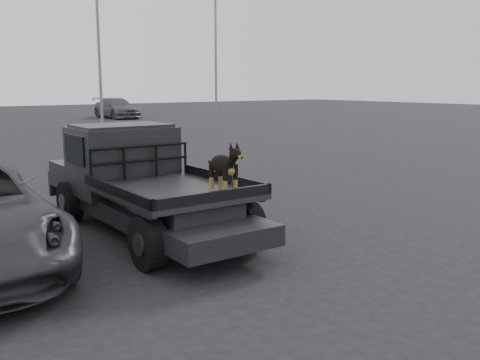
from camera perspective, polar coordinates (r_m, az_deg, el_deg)
ground at (r=8.01m, az=-3.88°, el=-8.12°), size 120.00×120.00×0.00m
flatbed_ute at (r=9.24m, az=-9.87°, el=-2.79°), size 2.00×5.40×0.92m
ute_cab at (r=9.94m, az=-12.45°, el=3.30°), size 1.72×1.30×0.88m
headache_rack at (r=9.29m, az=-10.56°, el=1.86°), size 1.80×0.08×0.55m
dog at (r=7.83m, az=-1.78°, el=1.20°), size 0.32×0.60×0.74m
distant_car_b at (r=41.52m, az=-13.01°, el=7.49°), size 2.15×5.14×1.48m
floodlight_far at (r=42.77m, az=-2.63°, el=16.65°), size 1.08×0.28×13.47m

